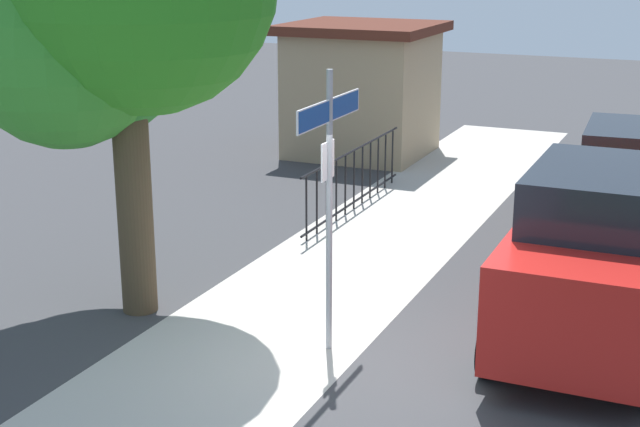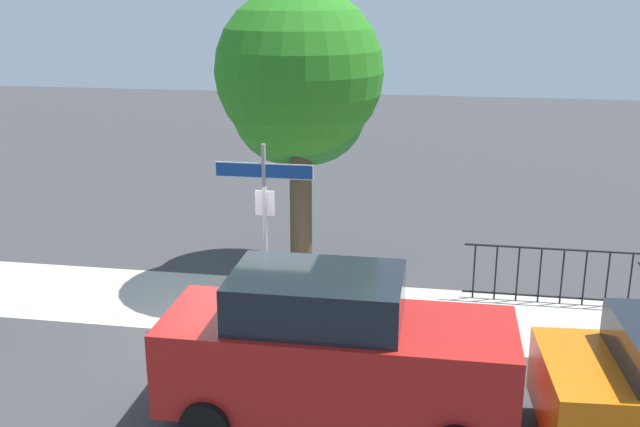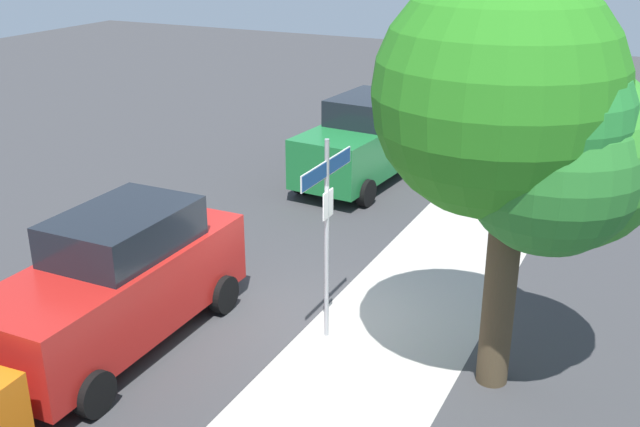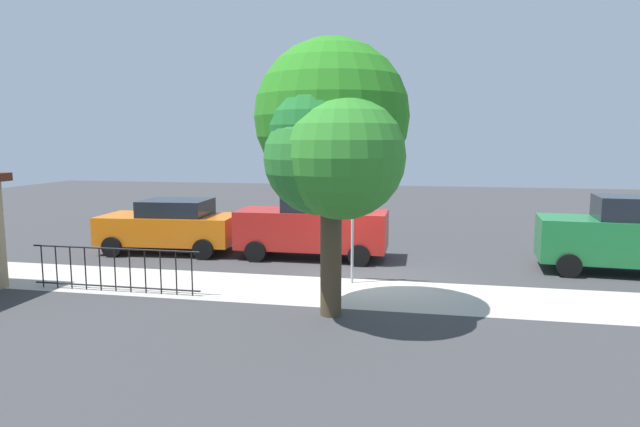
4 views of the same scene
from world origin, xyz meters
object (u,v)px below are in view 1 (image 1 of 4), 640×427
(street_sign, at_px, (329,162))
(car_orange, at_px, (640,175))
(car_red, at_px, (599,253))
(shade_tree, at_px, (112,8))
(utility_shed, at_px, (362,88))

(street_sign, relative_size, car_orange, 0.72)
(car_orange, bearing_deg, street_sign, 152.87)
(car_red, relative_size, car_orange, 1.03)
(street_sign, distance_m, shade_tree, 3.20)
(street_sign, height_order, car_red, street_sign)
(car_orange, bearing_deg, utility_shed, 57.51)
(car_red, bearing_deg, street_sign, 119.67)
(car_red, distance_m, utility_shed, 10.15)
(utility_shed, bearing_deg, shade_tree, -176.37)
(street_sign, height_order, utility_shed, street_sign)
(car_red, height_order, car_orange, car_red)
(street_sign, relative_size, utility_shed, 1.02)
(shade_tree, height_order, car_red, shade_tree)
(street_sign, bearing_deg, car_red, -60.03)
(street_sign, xyz_separation_m, car_orange, (6.31, -2.72, -1.32))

